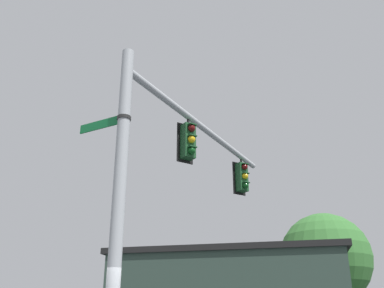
% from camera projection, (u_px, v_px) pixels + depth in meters
% --- Properties ---
extents(signal_pole, '(0.29, 0.29, 7.67)m').
position_uv_depth(signal_pole, '(118.00, 203.00, 9.33)').
color(signal_pole, '#ADB2B7').
rests_on(signal_pole, ground).
extents(mast_arm, '(7.28, 3.89, 0.20)m').
position_uv_depth(mast_arm, '(205.00, 129.00, 13.84)').
color(mast_arm, '#ADB2B7').
extents(traffic_light_nearest_pole, '(0.54, 0.49, 1.31)m').
position_uv_depth(traffic_light_nearest_pole, '(188.00, 141.00, 12.66)').
color(traffic_light_nearest_pole, black).
extents(traffic_light_mid_inner, '(0.54, 0.49, 1.31)m').
position_uv_depth(traffic_light_mid_inner, '(242.00, 177.00, 15.82)').
color(traffic_light_mid_inner, black).
extents(street_name_sign, '(0.79, 1.35, 0.22)m').
position_uv_depth(street_name_sign, '(112.00, 122.00, 10.25)').
color(street_name_sign, '#147238').
extents(tree_by_storefront, '(4.89, 4.89, 7.10)m').
position_uv_depth(tree_by_storefront, '(326.00, 259.00, 23.68)').
color(tree_by_storefront, '#4C3823').
rests_on(tree_by_storefront, ground).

